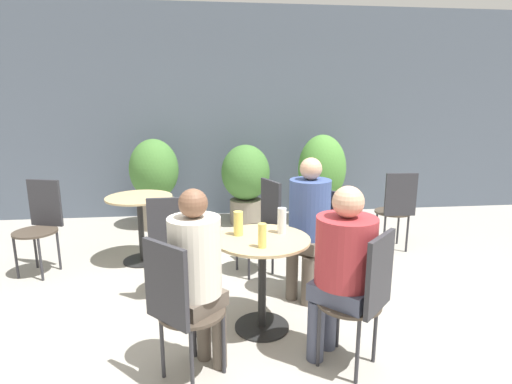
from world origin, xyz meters
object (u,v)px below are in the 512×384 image
bistro_chair_2 (317,233)px  potted_plant_1 (246,179)px  bistro_chair_4 (397,205)px  bistro_chair_5 (171,239)px  cafe_table_near (262,263)px  seated_person_2 (309,217)px  cafe_table_far (140,214)px  seated_person_1 (343,262)px  bistro_chair_3 (263,219)px  beer_glass_2 (262,236)px  bistro_chair_1 (365,291)px  bistro_chair_6 (41,219)px  beer_glass_1 (238,223)px  bistro_chair_0 (179,301)px  beer_glass_0 (282,221)px  seated_person_0 (197,267)px  potted_plant_2 (322,173)px  potted_plant_0 (155,179)px

bistro_chair_2 → potted_plant_1: bearing=146.8°
bistro_chair_4 → bistro_chair_5: same height
cafe_table_near → bistro_chair_5: bearing=142.3°
cafe_table_near → bistro_chair_4: size_ratio=0.77×
bistro_chair_2 → seated_person_2: (-0.11, -0.11, 0.18)m
cafe_table_far → seated_person_1: seated_person_1 is taller
cafe_table_far → cafe_table_near: bearing=-52.3°
potted_plant_1 → bistro_chair_3: bearing=-88.9°
beer_glass_2 → cafe_table_far: bearing=123.8°
bistro_chair_1 → bistro_chair_5: (-1.26, 1.10, 0.00)m
cafe_table_far → bistro_chair_6: size_ratio=0.77×
bistro_chair_5 → beer_glass_2: bistro_chair_5 is taller
cafe_table_near → beer_glass_1: 0.33m
bistro_chair_0 → bistro_chair_6: 2.37m
cafe_table_near → potted_plant_1: 2.68m
bistro_chair_6 → beer_glass_1: 2.24m
bistro_chair_1 → seated_person_2: (-0.11, 1.00, 0.18)m
cafe_table_far → beer_glass_0: size_ratio=3.69×
bistro_chair_1 → bistro_chair_2: (0.00, 1.11, 0.00)m
seated_person_0 → potted_plant_2: 3.44m
bistro_chair_6 → seated_person_2: 2.63m
seated_person_1 → potted_plant_0: (-1.56, 3.10, -0.03)m
potted_plant_0 → potted_plant_2: bearing=-1.5°
bistro_chair_2 → seated_person_1: size_ratio=0.78×
seated_person_0 → seated_person_1: size_ratio=1.00×
bistro_chair_3 → seated_person_0: bearing=-43.7°
bistro_chair_6 → seated_person_1: size_ratio=0.78×
bistro_chair_3 → seated_person_0: 1.62m
cafe_table_far → bistro_chair_1: (1.66, -1.99, 0.03)m
cafe_table_far → beer_glass_1: bearing=-55.0°
bistro_chair_3 → beer_glass_0: (0.01, -0.95, 0.26)m
bistro_chair_1 → bistro_chair_6: 3.18m
beer_glass_2 → potted_plant_2: size_ratio=0.13×
cafe_table_far → beer_glass_0: 1.86m
bistro_chair_1 → bistro_chair_6: (-2.59, 1.85, 0.00)m
bistro_chair_3 → beer_glass_1: size_ratio=5.12×
cafe_table_far → bistro_chair_0: size_ratio=0.77×
bistro_chair_6 → potted_plant_1: potted_plant_1 is taller
bistro_chair_1 → seated_person_0: bearing=-51.0°
bistro_chair_3 → bistro_chair_4: size_ratio=1.00×
cafe_table_near → bistro_chair_0: 0.79m
bistro_chair_1 → bistro_chair_5: 1.67m
bistro_chair_6 → cafe_table_far: bearing=24.7°
beer_glass_2 → seated_person_1: bearing=-29.1°
seated_person_0 → bistro_chair_5: bearing=-30.7°
seated_person_0 → beer_glass_1: 0.61m
bistro_chair_5 → bistro_chair_6: (-1.33, 0.75, 0.00)m
bistro_chair_0 → beer_glass_1: bearing=-76.3°
bistro_chair_4 → bistro_chair_1: bearing=63.8°
bistro_chair_2 → beer_glass_0: (-0.40, -0.46, 0.26)m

